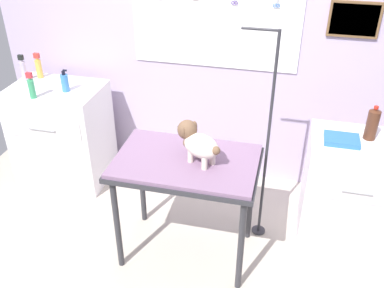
# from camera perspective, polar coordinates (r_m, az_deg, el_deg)

# --- Properties ---
(ground) EXTENTS (4.40, 4.00, 0.04)m
(ground) POSITION_cam_1_polar(r_m,az_deg,el_deg) (3.40, -1.76, -15.53)
(ground) COLOR #BAAF9F
(rear_wall_panel) EXTENTS (4.00, 0.11, 2.30)m
(rear_wall_panel) POSITION_cam_1_polar(r_m,az_deg,el_deg) (3.79, 3.21, 11.36)
(rear_wall_panel) COLOR #B5A4C5
(rear_wall_panel) RESTS_ON ground
(grooming_table) EXTENTS (1.00, 0.64, 0.85)m
(grooming_table) POSITION_cam_1_polar(r_m,az_deg,el_deg) (2.98, -0.77, -3.43)
(grooming_table) COLOR #2D2D33
(grooming_table) RESTS_ON ground
(grooming_arm) EXTENTS (0.30, 0.11, 1.68)m
(grooming_arm) POSITION_cam_1_polar(r_m,az_deg,el_deg) (3.19, 9.69, -0.83)
(grooming_arm) COLOR #2D2D33
(grooming_arm) RESTS_ON ground
(dog) EXTENTS (0.36, 0.28, 0.27)m
(dog) POSITION_cam_1_polar(r_m,az_deg,el_deg) (2.85, 0.69, 0.24)
(dog) COLOR beige
(dog) RESTS_ON grooming_table
(counter_left) EXTENTS (0.80, 0.58, 0.93)m
(counter_left) POSITION_cam_1_polar(r_m,az_deg,el_deg) (4.16, -16.71, 1.29)
(counter_left) COLOR white
(counter_left) RESTS_ON ground
(cabinet_right) EXTENTS (0.68, 0.54, 0.90)m
(cabinet_right) POSITION_cam_1_polar(r_m,az_deg,el_deg) (3.50, 20.07, -5.94)
(cabinet_right) COLOR white
(cabinet_right) RESTS_ON ground
(conditioner_bottle) EXTENTS (0.05, 0.05, 0.22)m
(conditioner_bottle) POSITION_cam_1_polar(r_m,az_deg,el_deg) (3.78, -20.42, 7.04)
(conditioner_bottle) COLOR #3CA26A
(conditioner_bottle) RESTS_ON counter_left
(detangler_spray) EXTENTS (0.05, 0.05, 0.23)m
(detangler_spray) POSITION_cam_1_polar(r_m,az_deg,el_deg) (4.17, -19.57, 9.52)
(detangler_spray) COLOR gold
(detangler_spray) RESTS_ON counter_left
(shampoo_bottle) EXTENTS (0.07, 0.06, 0.19)m
(shampoo_bottle) POSITION_cam_1_polar(r_m,az_deg,el_deg) (3.83, -16.43, 7.79)
(shampoo_bottle) COLOR #367ABF
(shampoo_bottle) RESTS_ON counter_left
(spray_bottle_tall) EXTENTS (0.05, 0.05, 0.24)m
(spray_bottle_tall) POSITION_cam_1_polar(r_m,az_deg,el_deg) (4.16, -21.38, 9.14)
(spray_bottle_tall) COLOR #B6AABC
(spray_bottle_tall) RESTS_ON counter_left
(soda_bottle) EXTENTS (0.08, 0.08, 0.25)m
(soda_bottle) POSITION_cam_1_polar(r_m,az_deg,el_deg) (3.26, 22.69, 2.47)
(soda_bottle) COLOR #4D2A19
(soda_bottle) RESTS_ON cabinet_right
(supply_tray) EXTENTS (0.24, 0.18, 0.04)m
(supply_tray) POSITION_cam_1_polar(r_m,az_deg,el_deg) (3.19, 19.15, 0.54)
(supply_tray) COLOR blue
(supply_tray) RESTS_ON cabinet_right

